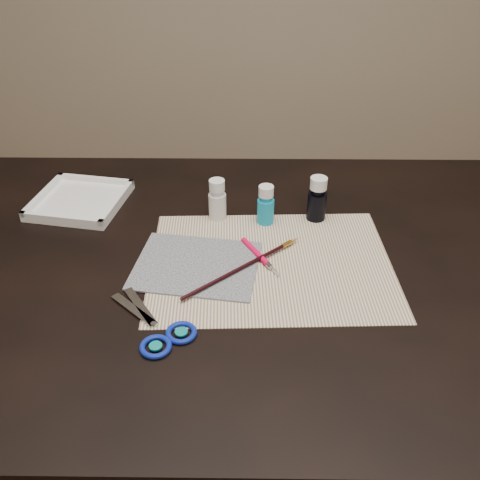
{
  "coord_description": "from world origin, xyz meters",
  "views": [
    {
      "loc": [
        0.01,
        -0.83,
        1.37
      ],
      "look_at": [
        0.0,
        0.0,
        0.8
      ],
      "focal_mm": 40.0,
      "sensor_mm": 36.0,
      "label": 1
    }
  ],
  "objects_px": {
    "canvas": "(196,265)",
    "paint_bottle_navy": "(317,199)",
    "paint_bottle_cyan": "(266,205)",
    "palette_tray": "(80,200)",
    "paper": "(271,264)",
    "paint_bottle_white": "(217,200)",
    "scissors": "(144,321)"
  },
  "relations": [
    {
      "from": "paper",
      "to": "paint_bottle_white",
      "type": "distance_m",
      "value": 0.2
    },
    {
      "from": "paint_bottle_navy",
      "to": "canvas",
      "type": "bearing_deg",
      "value": -144.52
    },
    {
      "from": "paint_bottle_white",
      "to": "paint_bottle_cyan",
      "type": "distance_m",
      "value": 0.1
    },
    {
      "from": "paint_bottle_cyan",
      "to": "canvas",
      "type": "bearing_deg",
      "value": -130.57
    },
    {
      "from": "paint_bottle_cyan",
      "to": "palette_tray",
      "type": "xyz_separation_m",
      "value": [
        -0.42,
        0.07,
        -0.03
      ]
    },
    {
      "from": "paper",
      "to": "paint_bottle_white",
      "type": "height_order",
      "value": "paint_bottle_white"
    },
    {
      "from": "scissors",
      "to": "palette_tray",
      "type": "height_order",
      "value": "palette_tray"
    },
    {
      "from": "paint_bottle_cyan",
      "to": "scissors",
      "type": "distance_m",
      "value": 0.38
    },
    {
      "from": "canvas",
      "to": "paint_bottle_white",
      "type": "xyz_separation_m",
      "value": [
        0.03,
        0.18,
        0.04
      ]
    },
    {
      "from": "paint_bottle_cyan",
      "to": "palette_tray",
      "type": "bearing_deg",
      "value": 170.26
    },
    {
      "from": "palette_tray",
      "to": "paper",
      "type": "bearing_deg",
      "value": -27.38
    },
    {
      "from": "canvas",
      "to": "paint_bottle_navy",
      "type": "bearing_deg",
      "value": 35.48
    },
    {
      "from": "paint_bottle_white",
      "to": "canvas",
      "type": "bearing_deg",
      "value": -100.5
    },
    {
      "from": "canvas",
      "to": "scissors",
      "type": "xyz_separation_m",
      "value": [
        -0.07,
        -0.16,
        0.0
      ]
    },
    {
      "from": "paint_bottle_navy",
      "to": "paint_bottle_white",
      "type": "bearing_deg",
      "value": 179.81
    },
    {
      "from": "paint_bottle_white",
      "to": "paint_bottle_navy",
      "type": "height_order",
      "value": "paint_bottle_navy"
    },
    {
      "from": "paint_bottle_white",
      "to": "scissors",
      "type": "distance_m",
      "value": 0.35
    },
    {
      "from": "paper",
      "to": "paint_bottle_cyan",
      "type": "relative_size",
      "value": 5.24
    },
    {
      "from": "canvas",
      "to": "scissors",
      "type": "relative_size",
      "value": 1.15
    },
    {
      "from": "paint_bottle_navy",
      "to": "scissors",
      "type": "relative_size",
      "value": 0.5
    },
    {
      "from": "paint_bottle_cyan",
      "to": "scissors",
      "type": "height_order",
      "value": "paint_bottle_cyan"
    },
    {
      "from": "paint_bottle_white",
      "to": "paint_bottle_navy",
      "type": "relative_size",
      "value": 0.93
    },
    {
      "from": "paint_bottle_navy",
      "to": "palette_tray",
      "type": "distance_m",
      "value": 0.53
    },
    {
      "from": "paint_bottle_navy",
      "to": "scissors",
      "type": "height_order",
      "value": "paint_bottle_navy"
    },
    {
      "from": "palette_tray",
      "to": "scissors",
      "type": "bearing_deg",
      "value": -61.81
    },
    {
      "from": "paint_bottle_cyan",
      "to": "scissors",
      "type": "bearing_deg",
      "value": -123.74
    },
    {
      "from": "scissors",
      "to": "paint_bottle_cyan",
      "type": "bearing_deg",
      "value": -81.07
    },
    {
      "from": "palette_tray",
      "to": "canvas",
      "type": "bearing_deg",
      "value": -39.23
    },
    {
      "from": "paint_bottle_navy",
      "to": "paper",
      "type": "bearing_deg",
      "value": -122.0
    },
    {
      "from": "paper",
      "to": "palette_tray",
      "type": "relative_size",
      "value": 2.44
    },
    {
      "from": "paint_bottle_white",
      "to": "paint_bottle_navy",
      "type": "xyz_separation_m",
      "value": [
        0.21,
        -0.0,
        0.0
      ]
    },
    {
      "from": "canvas",
      "to": "palette_tray",
      "type": "distance_m",
      "value": 0.36
    }
  ]
}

